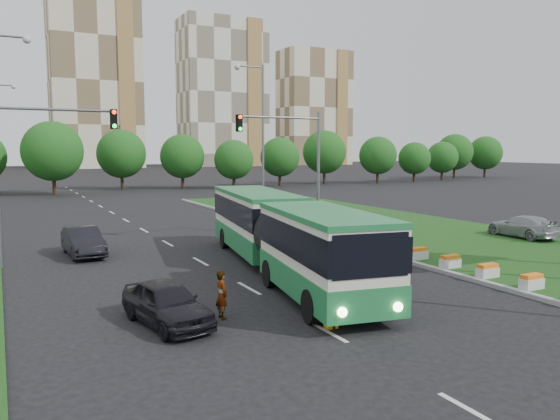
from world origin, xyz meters
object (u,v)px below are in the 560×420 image
traffic_mast_left (33,156)px  pedestrian (222,295)px  articulated_bus (278,233)px  traffic_mast_median (296,154)px  shopping_trolley (331,318)px  car_median (523,226)px  car_left_far (83,242)px  car_left_near (167,303)px

traffic_mast_left → pedestrian: bearing=-68.0°
articulated_bus → traffic_mast_median: bearing=66.1°
traffic_mast_left → shopping_trolley: size_ratio=12.62×
traffic_mast_median → traffic_mast_left: 15.19m
traffic_mast_median → car_median: traffic_mast_median is taller
articulated_bus → pedestrian: 7.21m
shopping_trolley → traffic_mast_left: bearing=121.2°
traffic_mast_median → car_median: 14.98m
car_left_far → articulated_bus: bearing=-51.4°
articulated_bus → pedestrian: articulated_bus is taller
car_left_far → shopping_trolley: car_left_far is taller
articulated_bus → pedestrian: bearing=-122.3°
car_left_near → shopping_trolley: (4.57, -2.72, -0.41)m
articulated_bus → shopping_trolley: size_ratio=28.68×
pedestrian → articulated_bus: bearing=-44.3°
articulated_bus → car_left_far: size_ratio=3.95×
car_left_near → car_median: car_median is taller
car_left_far → car_median: 26.37m
traffic_mast_left → car_left_near: (3.11, -12.02, -4.63)m
traffic_mast_median → car_left_near: 18.34m
car_left_near → traffic_mast_median: bearing=37.2°
car_left_far → car_median: (25.35, -7.26, 0.08)m
traffic_mast_left → pedestrian: traffic_mast_left is taller
traffic_mast_median → traffic_mast_left: size_ratio=1.00×
articulated_bus → car_left_far: 11.24m
car_left_far → pedestrian: pedestrian is taller
articulated_bus → car_median: (17.91, 1.10, -0.99)m
traffic_mast_left → articulated_bus: (9.77, -6.97, -3.52)m
car_median → traffic_mast_median: bearing=-25.8°
traffic_mast_left → car_left_far: bearing=30.8°
car_left_near → articulated_bus: bearing=27.1°
articulated_bus → shopping_trolley: articulated_bus is taller
car_median → pedestrian: (-22.74, -6.36, -0.03)m
pedestrian → shopping_trolley: bearing=-134.1°
articulated_bus → car_left_far: articulated_bus is taller
car_left_near → car_median: bearing=4.0°
articulated_bus → car_left_near: size_ratio=4.30×
car_left_near → shopping_trolley: car_left_near is taller
car_left_far → pedestrian: 13.87m
pedestrian → shopping_trolley: 3.75m
traffic_mast_left → car_median: (27.68, -5.87, -4.51)m
traffic_mast_median → pedestrian: size_ratio=4.90×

